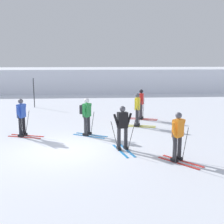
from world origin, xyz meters
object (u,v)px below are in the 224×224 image
(skier_orange, at_px, (178,135))
(skier_red, at_px, (141,103))
(trail_marker_pole, at_px, (34,93))
(skier_black, at_px, (123,127))
(skier_green, at_px, (86,115))
(skier_blue, at_px, (22,116))
(skier_yellow, at_px, (138,109))

(skier_orange, bearing_deg, skier_red, 90.94)
(skier_orange, relative_size, trail_marker_pole, 0.83)
(skier_black, xyz_separation_m, skier_red, (1.63, 5.42, -0.00))
(skier_orange, distance_m, skier_green, 4.71)
(skier_blue, bearing_deg, skier_green, -0.27)
(skier_yellow, relative_size, skier_red, 1.00)
(skier_blue, distance_m, skier_orange, 6.97)
(skier_orange, distance_m, skier_yellow, 5.10)
(skier_yellow, bearing_deg, trail_marker_pole, 136.48)
(skier_orange, bearing_deg, skier_black, 142.31)
(skier_blue, relative_size, skier_green, 1.00)
(skier_red, bearing_deg, skier_blue, -151.28)
(skier_yellow, xyz_separation_m, trail_marker_pole, (-6.41, 6.08, 0.11))
(trail_marker_pole, bearing_deg, skier_black, -61.84)
(skier_orange, relative_size, skier_red, 1.00)
(skier_green, bearing_deg, skier_orange, -48.12)
(skier_blue, bearing_deg, skier_orange, -30.36)
(skier_black, bearing_deg, skier_green, 123.01)
(skier_yellow, distance_m, skier_black, 3.90)
(skier_blue, xyz_separation_m, skier_yellow, (5.43, 1.54, 0.00))
(skier_orange, height_order, skier_red, same)
(skier_orange, bearing_deg, trail_marker_pole, 122.08)
(skier_yellow, bearing_deg, skier_red, 74.38)
(skier_orange, relative_size, skier_black, 1.00)
(skier_yellow, relative_size, skier_black, 1.00)
(skier_yellow, bearing_deg, skier_green, -148.71)
(skier_blue, bearing_deg, trail_marker_pole, 97.29)
(skier_black, relative_size, skier_red, 1.00)
(skier_orange, relative_size, skier_yellow, 1.00)
(skier_blue, height_order, skier_green, same)
(skier_green, bearing_deg, skier_blue, 179.73)
(skier_green, bearing_deg, skier_red, 46.95)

